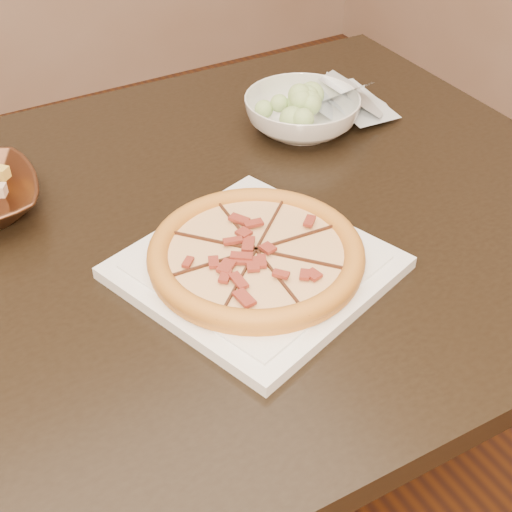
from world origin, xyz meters
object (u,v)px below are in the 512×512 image
object	(u,v)px
pizza	(256,254)
salad_bowl	(302,114)
dining_table	(138,291)
plate	(256,267)

from	to	relation	value
pizza	salad_bowl	xyz separation A→B (m)	(0.28, 0.31, -0.00)
dining_table	salad_bowl	size ratio (longest dim) A/B	7.45
pizza	salad_bowl	world-z (taller)	salad_bowl
dining_table	pizza	distance (m)	0.23
dining_table	salad_bowl	xyz separation A→B (m)	(0.40, 0.16, 0.12)
pizza	plate	bearing A→B (deg)	-11.71
dining_table	plate	world-z (taller)	plate
plate	pizza	distance (m)	0.02
pizza	dining_table	bearing A→B (deg)	130.48
salad_bowl	dining_table	bearing A→B (deg)	-157.89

